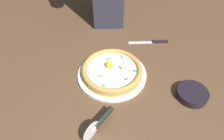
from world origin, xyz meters
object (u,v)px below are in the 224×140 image
at_px(table_knife, 154,42).
at_px(side_bowl, 192,94).
at_px(pizza, 112,70).
at_px(pizza_cutter, 100,121).

bearing_deg(table_knife, side_bowl, -59.05).
relative_size(pizza, table_knife, 1.30).
height_order(pizza, side_bowl, pizza).
distance_m(pizza, pizza_cutter, 0.26).
bearing_deg(table_knife, pizza_cutter, -103.34).
height_order(side_bowl, pizza_cutter, pizza_cutter).
height_order(side_bowl, table_knife, side_bowl).
xyz_separation_m(pizza, pizza_cutter, (0.03, -0.26, 0.01)).
height_order(pizza_cutter, table_knife, pizza_cutter).
relative_size(pizza, pizza_cutter, 1.82).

